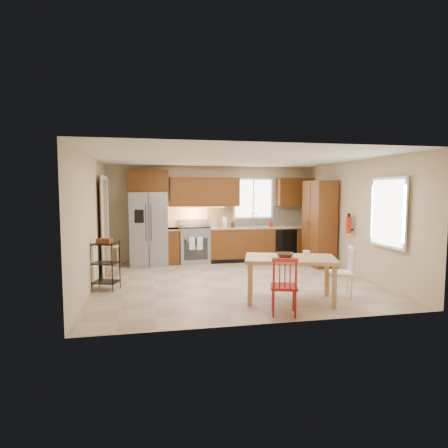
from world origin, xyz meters
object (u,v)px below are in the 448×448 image
Objects in this scene: pantry at (319,223)px; bar_stool at (111,261)px; refrigerator at (149,229)px; chair_white at (340,272)px; soap_bottle at (271,223)px; fire_extinguisher at (349,225)px; dining_table at (290,279)px; utility_cart at (105,266)px; chair_red at (284,286)px; table_bowl at (285,258)px; table_jar at (306,254)px; range_stove at (194,245)px.

pantry is 4.99m from bar_stool.
refrigerator is 4.87m from chair_white.
soap_bottle is (3.18, -0.02, 0.09)m from refrigerator.
fire_extinguisher is 2.70m from dining_table.
chair_red is at bearing -15.42° from utility_cart.
utility_cart is at bearing 173.88° from dining_table.
fire_extinguisher is at bearing 61.36° from chair_red.
dining_table is at bearing -41.20° from bar_stool.
dining_table reaches higher than bar_stool.
soap_bottle is 0.13× the size of dining_table.
pantry is at bearing 35.68° from utility_cart.
table_bowl is (-0.09, 0.00, 0.37)m from dining_table.
pantry reaches higher than table_jar.
pantry is 3.01m from table_jar.
dining_table is 3.95m from bar_stool.
table_jar is at bearing 32.92° from dining_table.
soap_bottle reaches higher than range_stove.
refrigerator is 5.06× the size of fire_extinguisher.
refrigerator is 3.18m from soap_bottle.
table_jar is (1.50, -3.60, 0.30)m from range_stove.
chair_red reaches higher than table_jar.
soap_bottle is at bearing -0.45° from refrigerator.
chair_red is (-2.16, -3.35, -0.61)m from pantry.
fire_extinguisher is 2.32m from table_jar.
fire_extinguisher is at bearing 38.26° from table_bowl.
pantry reaches higher than bar_stool.
pantry is at bearing -43.45° from soap_bottle.
fire_extinguisher is 0.41× the size of chair_white.
chair_white is at bearing -3.96° from table_jar.
table_bowl is 3.32m from utility_cart.
table_jar is at bearing -98.57° from soap_bottle.
bar_stool is at bearing -123.50° from refrigerator.
refrigerator reaches higher than table_jar.
pantry is at bearing 54.94° from table_bowl.
range_stove is 1.05× the size of chair_white.
range_stove is at bearing 124.64° from dining_table.
chair_red is 0.95× the size of utility_cart.
pantry reaches higher than chair_red.
table_jar is at bearing -119.52° from pantry.
bar_stool is (-4.07, 2.37, -0.10)m from chair_white.
utility_cart reaches higher than chair_white.
table_jar is at bearing 0.37° from utility_cart.
dining_table is at bearing -123.72° from pantry.
pantry reaches higher than chair_white.
fire_extinguisher is 5.18m from utility_cart.
utility_cart is (-3.45, 1.24, -0.30)m from table_jar.
refrigerator is 6.03× the size of table_bowl.
dining_table is at bearing -103.34° from soap_bottle.
dining_table is at bearing -164.05° from table_jar.
chair_white is at bearing 2.74° from table_bowl.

